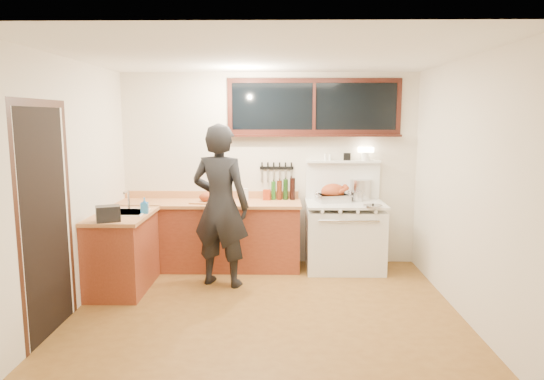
{
  "coord_description": "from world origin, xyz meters",
  "views": [
    {
      "loc": [
        0.14,
        -4.85,
        2.01
      ],
      "look_at": [
        0.05,
        0.85,
        1.15
      ],
      "focal_mm": 32.0,
      "sensor_mm": 36.0,
      "label": 1
    }
  ],
  "objects_px": {
    "cutting_board": "(208,199)",
    "roast_turkey": "(333,194)",
    "man": "(221,206)",
    "vintage_stove": "(344,235)"
  },
  "relations": [
    {
      "from": "man",
      "to": "cutting_board",
      "type": "xyz_separation_m",
      "value": [
        -0.24,
        0.57,
        -0.02
      ]
    },
    {
      "from": "vintage_stove",
      "to": "man",
      "type": "bearing_deg",
      "value": -158.32
    },
    {
      "from": "roast_turkey",
      "to": "man",
      "type": "bearing_deg",
      "value": -154.11
    },
    {
      "from": "cutting_board",
      "to": "roast_turkey",
      "type": "height_order",
      "value": "roast_turkey"
    },
    {
      "from": "cutting_board",
      "to": "roast_turkey",
      "type": "relative_size",
      "value": 0.96
    },
    {
      "from": "vintage_stove",
      "to": "man",
      "type": "relative_size",
      "value": 0.83
    },
    {
      "from": "cutting_board",
      "to": "roast_turkey",
      "type": "distance_m",
      "value": 1.65
    },
    {
      "from": "man",
      "to": "cutting_board",
      "type": "distance_m",
      "value": 0.62
    },
    {
      "from": "vintage_stove",
      "to": "cutting_board",
      "type": "distance_m",
      "value": 1.87
    },
    {
      "from": "cutting_board",
      "to": "roast_turkey",
      "type": "bearing_deg",
      "value": 3.86
    }
  ]
}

